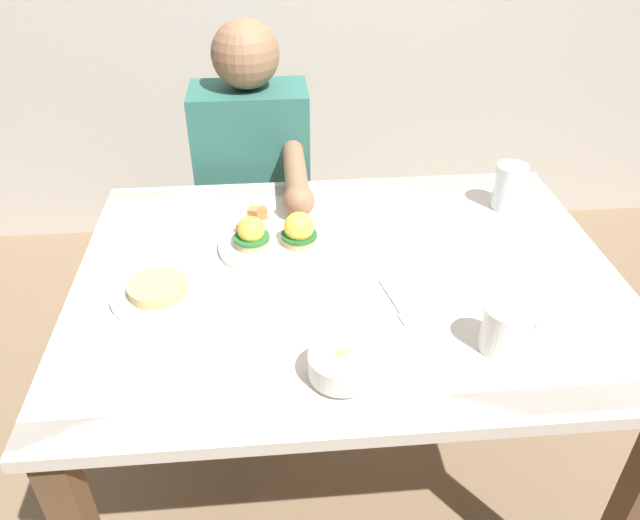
% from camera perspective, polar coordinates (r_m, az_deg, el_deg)
% --- Properties ---
extents(ground_plane, '(6.00, 6.00, 0.00)m').
position_cam_1_polar(ground_plane, '(1.89, 2.01, -19.77)').
color(ground_plane, '#7F664C').
extents(dining_table, '(1.20, 0.90, 0.74)m').
position_cam_1_polar(dining_table, '(1.42, 2.52, -4.73)').
color(dining_table, silver).
rests_on(dining_table, ground_plane).
extents(eggs_benedict_plate, '(0.27, 0.27, 0.09)m').
position_cam_1_polar(eggs_benedict_plate, '(1.43, -4.14, 2.11)').
color(eggs_benedict_plate, white).
rests_on(eggs_benedict_plate, dining_table).
extents(fruit_bowl, '(0.12, 0.12, 0.06)m').
position_cam_1_polar(fruit_bowl, '(1.09, 2.00, -9.74)').
color(fruit_bowl, white).
rests_on(fruit_bowl, dining_table).
extents(coffee_mug, '(0.11, 0.08, 0.09)m').
position_cam_1_polar(coffee_mug, '(1.19, 16.82, -6.04)').
color(coffee_mug, white).
rests_on(coffee_mug, dining_table).
extents(fork, '(0.05, 0.16, 0.00)m').
position_cam_1_polar(fork, '(1.27, 7.20, -4.13)').
color(fork, silver).
rests_on(fork, dining_table).
extents(water_glass_near, '(0.08, 0.08, 0.12)m').
position_cam_1_polar(water_glass_near, '(1.65, 17.18, 6.28)').
color(water_glass_near, silver).
rests_on(water_glass_near, dining_table).
extents(side_plate, '(0.20, 0.20, 0.04)m').
position_cam_1_polar(side_plate, '(1.32, -14.83, -2.87)').
color(side_plate, white).
rests_on(side_plate, dining_table).
extents(diner_person, '(0.34, 0.54, 1.14)m').
position_cam_1_polar(diner_person, '(1.91, -6.07, 6.81)').
color(diner_person, '#33333D').
rests_on(diner_person, ground_plane).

